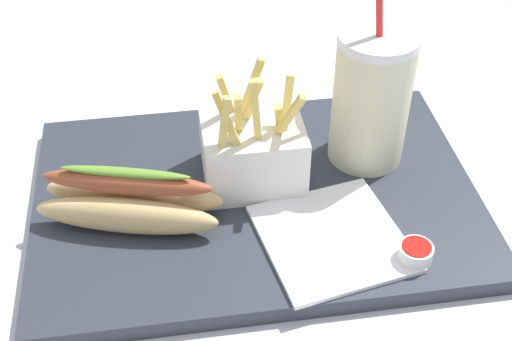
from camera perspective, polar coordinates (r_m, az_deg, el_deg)
ground_plane at (r=0.77m, az=-0.00°, el=-3.40°), size 2.40×2.40×0.02m
food_tray at (r=0.75m, az=-0.00°, el=-2.30°), size 0.47×0.32×0.02m
soda_cup at (r=0.76m, az=9.44°, el=5.92°), size 0.08×0.08×0.25m
fries_basket at (r=0.74m, az=-0.46°, el=1.77°), size 0.11×0.09×0.14m
hot_dog_1 at (r=0.71m, az=-10.33°, el=-2.43°), size 0.19×0.11×0.07m
ketchup_cup_1 at (r=0.68m, az=12.95°, el=-6.62°), size 0.03×0.03×0.02m
ketchup_cup_2 at (r=0.84m, az=1.27°, el=4.63°), size 0.04×0.04×0.02m
napkin_stack at (r=0.70m, az=6.26°, el=-5.55°), size 0.16×0.16×0.01m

